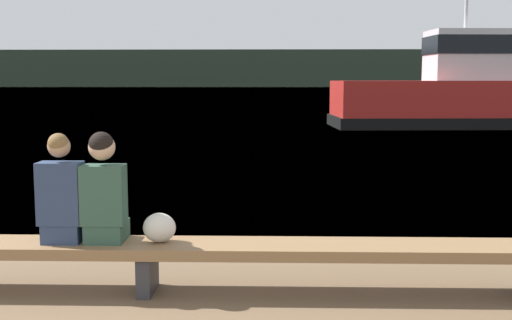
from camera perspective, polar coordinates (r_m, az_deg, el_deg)
name	(u,v)px	position (r m, az deg, el deg)	size (l,w,h in m)	color
water_surface	(267,89)	(126.72, 0.96, 6.33)	(240.00, 240.00, 0.00)	#5684A3
far_shoreline	(268,69)	(164.90, 1.11, 8.12)	(600.00, 12.00, 9.19)	#2D3D2D
bench_main	(147,251)	(5.71, -9.66, -8.00)	(7.23, 0.52, 0.44)	brown
person_left	(62,195)	(5.79, -16.89, -3.03)	(0.37, 0.39, 0.96)	navy
person_right	(104,192)	(5.68, -13.38, -2.75)	(0.37, 0.40, 0.97)	#2D4C3D
shopping_bag	(159,228)	(5.65, -8.58, -5.97)	(0.29, 0.22, 0.26)	beige
tugboat_red	(462,96)	(26.51, 17.80, 5.40)	(10.09, 4.09, 6.48)	red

